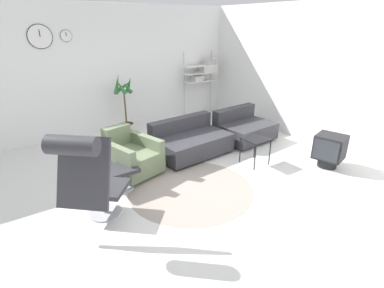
{
  "coord_description": "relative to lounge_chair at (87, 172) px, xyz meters",
  "views": [
    {
      "loc": [
        -2.35,
        -3.59,
        2.39
      ],
      "look_at": [
        0.22,
        0.15,
        0.55
      ],
      "focal_mm": 28.0,
      "sensor_mm": 36.0,
      "label": 1
    }
  ],
  "objects": [
    {
      "name": "side_table",
      "position": [
        2.99,
        0.2,
        -0.36
      ],
      "size": [
        0.41,
        0.41,
        0.49
      ],
      "color": "black",
      "rests_on": "ground_plane"
    },
    {
      "name": "ottoman",
      "position": [
        0.64,
        0.7,
        -0.51
      ],
      "size": [
        0.5,
        0.42,
        0.37
      ],
      "color": "#BCBCC1",
      "rests_on": "ground_plane"
    },
    {
      "name": "shelf_unit",
      "position": [
        4.05,
        3.22,
        0.4
      ],
      "size": [
        0.95,
        0.28,
        1.7
      ],
      "color": "#BCBCC1",
      "rests_on": "ground_plane"
    },
    {
      "name": "wall_right",
      "position": [
        4.77,
        0.36,
        0.61
      ],
      "size": [
        0.06,
        12.0,
        2.8
      ],
      "color": "white",
      "rests_on": "ground_plane"
    },
    {
      "name": "armchair_red",
      "position": [
        1.0,
        1.16,
        -0.51
      ],
      "size": [
        0.92,
        1.06,
        0.76
      ],
      "rotation": [
        0.0,
        0.0,
        3.39
      ],
      "color": "silver",
      "rests_on": "ground_plane"
    },
    {
      "name": "round_rug",
      "position": [
        1.52,
        0.1,
        -0.79
      ],
      "size": [
        1.93,
        1.93,
        0.01
      ],
      "color": "gray",
      "rests_on": "ground_plane"
    },
    {
      "name": "crt_television",
      "position": [
        3.98,
        -0.62,
        -0.46
      ],
      "size": [
        0.55,
        0.57,
        0.59
      ],
      "rotation": [
        0.0,
        0.0,
        1.83
      ],
      "color": "black",
      "rests_on": "ground_plane"
    },
    {
      "name": "ground_plane",
      "position": [
        1.6,
        0.36,
        -0.79
      ],
      "size": [
        12.0,
        12.0,
        0.0
      ],
      "primitive_type": "plane",
      "color": "silver"
    },
    {
      "name": "couch_low",
      "position": [
        2.28,
        1.23,
        -0.54
      ],
      "size": [
        1.48,
        1.01,
        0.67
      ],
      "rotation": [
        0.0,
        0.0,
        3.22
      ],
      "color": "black",
      "rests_on": "ground_plane"
    },
    {
      "name": "potted_plant",
      "position": [
        1.72,
        3.02,
        -0.28
      ],
      "size": [
        0.53,
        0.49,
        1.37
      ],
      "color": "silver",
      "rests_on": "ground_plane"
    },
    {
      "name": "lounge_chair",
      "position": [
        0.0,
        0.0,
        0.0
      ],
      "size": [
        1.03,
        1.05,
        1.32
      ],
      "rotation": [
        0.0,
        0.0,
        -0.74
      ],
      "color": "#BCBCC1",
      "rests_on": "ground_plane"
    },
    {
      "name": "couch_second",
      "position": [
        3.66,
        1.2,
        -0.54
      ],
      "size": [
        1.2,
        0.99,
        0.67
      ],
      "rotation": [
        0.0,
        0.0,
        3.22
      ],
      "color": "black",
      "rests_on": "ground_plane"
    },
    {
      "name": "wall_back",
      "position": [
        1.6,
        3.47,
        0.61
      ],
      "size": [
        12.0,
        0.09,
        2.8
      ],
      "color": "white",
      "rests_on": "ground_plane"
    }
  ]
}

